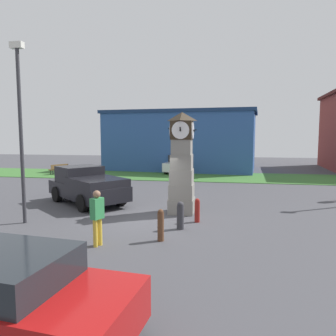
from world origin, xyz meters
The scene contains 13 objects.
ground_plane centered at (0.00, 0.00, 0.00)m, with size 75.98×75.98×0.00m, color #424247.
clock_tower centered at (1.38, 1.39, 2.09)m, with size 1.26×1.22×4.46m.
bollard_near_tower centered at (2.20, -0.04, 0.49)m, with size 0.21×0.21×0.96m.
bollard_mid_row centered at (1.67, -1.11, 0.53)m, with size 0.27×0.27×1.04m.
bollard_far_row centered at (1.22, -2.56, 0.54)m, with size 0.21×0.21×1.07m.
car_by_building centered at (-0.16, -8.19, 0.80)m, with size 4.22×2.42×1.56m.
car_far_lot centered at (-0.81, 16.42, 0.83)m, with size 2.51×4.57×1.65m.
pickup_truck centered at (-3.58, 2.51, 0.93)m, with size 5.12×4.73×1.85m.
bench centered at (-11.03, 13.30, 0.52)m, with size 1.31×1.63×0.90m.
pedestrian_by_cars centered at (-0.63, -3.39, 1.02)m, with size 0.38×0.46×1.77m.
street_lamp_near_road centered at (-4.53, -1.35, 3.99)m, with size 0.50×0.24×6.96m.
warehouse_blue_far centered at (-1.09, 19.66, 2.88)m, with size 15.11×9.21×5.73m.
grass_verge_far centered at (-2.95, 13.93, 0.02)m, with size 45.59×6.06×0.04m, color #386B2D.
Camera 1 is at (3.31, -12.85, 3.52)m, focal length 35.00 mm.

